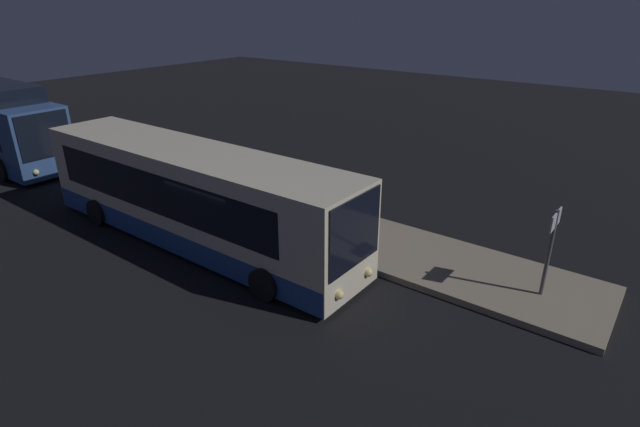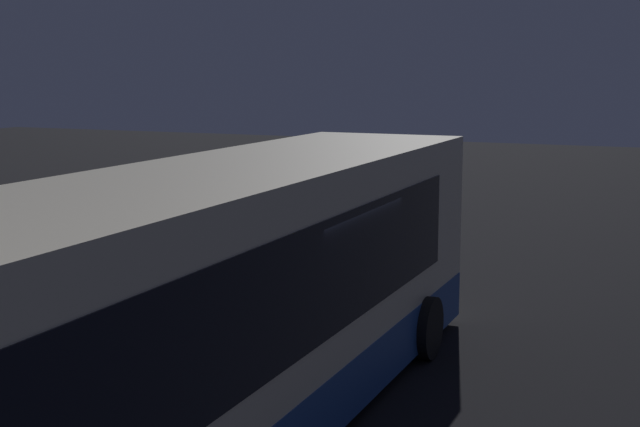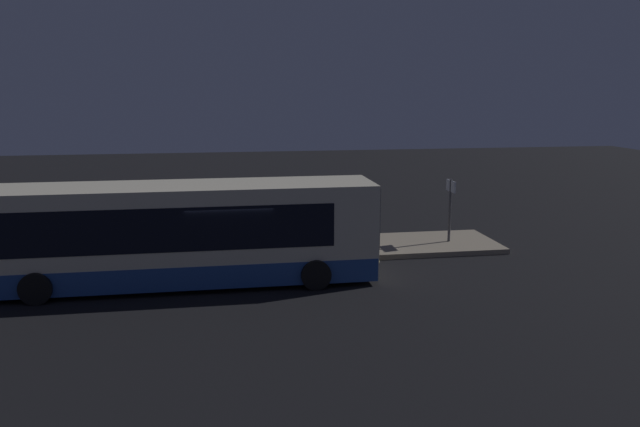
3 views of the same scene
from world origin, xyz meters
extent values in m
plane|color=black|center=(0.00, 0.00, 0.00)|extent=(80.00, 80.00, 0.00)
cube|color=gray|center=(0.00, 3.20, 0.10)|extent=(20.00, 3.21, 0.19)
cube|color=beige|center=(-1.61, 0.06, 1.61)|extent=(12.05, 2.44, 2.90)
cube|color=#23478C|center=(-1.61, 0.06, 0.51)|extent=(11.99, 2.46, 0.70)
cube|color=black|center=(-1.91, 0.06, 1.95)|extent=(9.88, 2.47, 1.28)
cube|color=black|center=(4.43, 0.06, 2.03)|extent=(0.06, 2.15, 1.85)
sphere|color=#F9E58C|center=(4.45, 0.73, 0.61)|extent=(0.24, 0.24, 0.24)
sphere|color=#F9E58C|center=(4.45, -0.62, 0.61)|extent=(0.24, 0.24, 0.24)
cylinder|color=black|center=(2.48, 1.28, 0.45)|extent=(0.90, 0.30, 0.90)
cylinder|color=black|center=(2.48, -1.17, 0.45)|extent=(0.90, 0.30, 0.90)
cylinder|color=#4C476B|center=(2.62, 3.17, 0.56)|extent=(0.35, 0.35, 0.74)
cylinder|color=#CC6B8C|center=(2.62, 3.17, 1.26)|extent=(0.50, 0.50, 0.65)
sphere|color=brown|center=(2.62, 3.17, 1.70)|extent=(0.24, 0.24, 0.24)
cube|color=maroon|center=(2.55, 2.87, 0.99)|extent=(0.30, 0.20, 0.24)
cylinder|color=gray|center=(0.42, 3.93, 0.59)|extent=(0.30, 0.30, 0.80)
cylinder|color=#8CB766|center=(0.42, 3.93, 1.34)|extent=(0.43, 0.43, 0.70)
sphere|color=#9E7051|center=(0.42, 3.93, 1.82)|extent=(0.26, 0.26, 0.26)
cylinder|color=silver|center=(1.09, 3.31, 0.58)|extent=(0.38, 0.38, 0.78)
cylinder|color=silver|center=(1.09, 3.31, 1.31)|extent=(0.54, 0.54, 0.68)
sphere|color=brown|center=(1.09, 3.31, 1.77)|extent=(0.25, 0.25, 0.25)
cube|color=#598C59|center=(1.31, 3.50, 1.02)|extent=(0.29, 0.30, 0.24)
cube|color=black|center=(0.98, 3.95, 0.53)|extent=(0.34, 0.27, 0.69)
cylinder|color=black|center=(0.98, 3.95, 1.00)|extent=(0.02, 0.02, 0.24)
cylinder|color=#4C4C51|center=(8.25, 3.10, 1.37)|extent=(0.10, 0.10, 2.37)
cube|color=silver|center=(8.25, 3.10, 2.30)|extent=(0.04, 0.85, 0.42)
camera|label=1|loc=(10.31, -9.18, 7.27)|focal=28.00mm
camera|label=2|loc=(-9.41, -4.65, 4.12)|focal=50.00mm
camera|label=3|loc=(-0.30, -18.67, 5.88)|focal=35.00mm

